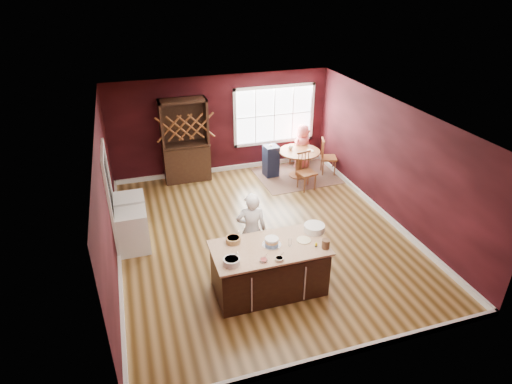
{
  "coord_description": "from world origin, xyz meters",
  "views": [
    {
      "loc": [
        -2.45,
        -7.37,
        5.16
      ],
      "look_at": [
        -0.11,
        0.05,
        1.05
      ],
      "focal_mm": 30.0,
      "sensor_mm": 36.0,
      "label": 1
    }
  ],
  "objects_px": {
    "layer_cake": "(272,242)",
    "toddler": "(269,147)",
    "chair_east": "(329,156)",
    "chair_north": "(299,147)",
    "dining_table": "(299,158)",
    "baker": "(252,230)",
    "seated_woman": "(302,147)",
    "high_chair": "(271,160)",
    "chair_south": "(307,171)",
    "dryer": "(131,215)",
    "kitchen_island": "(269,269)",
    "hutch": "(185,141)",
    "washer": "(133,231)"
  },
  "relations": [
    {
      "from": "chair_east",
      "to": "chair_south",
      "type": "relative_size",
      "value": 1.02
    },
    {
      "from": "chair_east",
      "to": "chair_north",
      "type": "height_order",
      "value": "chair_north"
    },
    {
      "from": "seated_woman",
      "to": "toddler",
      "type": "distance_m",
      "value": 1.07
    },
    {
      "from": "layer_cake",
      "to": "toddler",
      "type": "xyz_separation_m",
      "value": [
        1.52,
        4.52,
        -0.18
      ]
    },
    {
      "from": "layer_cake",
      "to": "dryer",
      "type": "xyz_separation_m",
      "value": [
        -2.27,
        2.58,
        -0.53
      ]
    },
    {
      "from": "dining_table",
      "to": "kitchen_island",
      "type": "bearing_deg",
      "value": -118.84
    },
    {
      "from": "chair_north",
      "to": "hutch",
      "type": "height_order",
      "value": "hutch"
    },
    {
      "from": "hutch",
      "to": "washer",
      "type": "relative_size",
      "value": 2.53
    },
    {
      "from": "layer_cake",
      "to": "high_chair",
      "type": "bearing_deg",
      "value": 70.79
    },
    {
      "from": "chair_north",
      "to": "seated_woman",
      "type": "xyz_separation_m",
      "value": [
        0.0,
        -0.22,
        0.11
      ]
    },
    {
      "from": "layer_cake",
      "to": "chair_south",
      "type": "bearing_deg",
      "value": 57.47
    },
    {
      "from": "hutch",
      "to": "layer_cake",
      "type": "bearing_deg",
      "value": -81.96
    },
    {
      "from": "chair_east",
      "to": "dryer",
      "type": "relative_size",
      "value": 1.13
    },
    {
      "from": "high_chair",
      "to": "dryer",
      "type": "distance_m",
      "value": 4.24
    },
    {
      "from": "high_chair",
      "to": "chair_north",
      "type": "bearing_deg",
      "value": 18.16
    },
    {
      "from": "baker",
      "to": "dryer",
      "type": "xyz_separation_m",
      "value": [
        -2.14,
        1.84,
        -0.33
      ]
    },
    {
      "from": "baker",
      "to": "chair_south",
      "type": "relative_size",
      "value": 1.55
    },
    {
      "from": "chair_north",
      "to": "toddler",
      "type": "distance_m",
      "value": 1.14
    },
    {
      "from": "baker",
      "to": "layer_cake",
      "type": "height_order",
      "value": "baker"
    },
    {
      "from": "kitchen_island",
      "to": "chair_south",
      "type": "bearing_deg",
      "value": 57.16
    },
    {
      "from": "dining_table",
      "to": "dryer",
      "type": "bearing_deg",
      "value": -160.7
    },
    {
      "from": "dryer",
      "to": "seated_woman",
      "type": "bearing_deg",
      "value": 23.32
    },
    {
      "from": "kitchen_island",
      "to": "hutch",
      "type": "relative_size",
      "value": 0.89
    },
    {
      "from": "baker",
      "to": "high_chair",
      "type": "height_order",
      "value": "baker"
    },
    {
      "from": "dining_table",
      "to": "chair_east",
      "type": "height_order",
      "value": "chair_east"
    },
    {
      "from": "baker",
      "to": "high_chair",
      "type": "bearing_deg",
      "value": -101.12
    },
    {
      "from": "high_chair",
      "to": "toddler",
      "type": "height_order",
      "value": "toddler"
    },
    {
      "from": "seated_woman",
      "to": "dryer",
      "type": "height_order",
      "value": "seated_woman"
    },
    {
      "from": "dryer",
      "to": "high_chair",
      "type": "bearing_deg",
      "value": 25.89
    },
    {
      "from": "seated_woman",
      "to": "hutch",
      "type": "relative_size",
      "value": 0.58
    },
    {
      "from": "chair_south",
      "to": "high_chair",
      "type": "distance_m",
      "value": 1.22
    },
    {
      "from": "chair_east",
      "to": "chair_north",
      "type": "xyz_separation_m",
      "value": [
        -0.56,
        0.79,
        0.02
      ]
    },
    {
      "from": "layer_cake",
      "to": "high_chair",
      "type": "xyz_separation_m",
      "value": [
        1.54,
        4.43,
        -0.53
      ]
    },
    {
      "from": "chair_north",
      "to": "hutch",
      "type": "distance_m",
      "value": 3.3
    },
    {
      "from": "layer_cake",
      "to": "high_chair",
      "type": "distance_m",
      "value": 4.73
    },
    {
      "from": "kitchen_island",
      "to": "baker",
      "type": "relative_size",
      "value": 1.26
    },
    {
      "from": "layer_cake",
      "to": "chair_south",
      "type": "relative_size",
      "value": 0.33
    },
    {
      "from": "kitchen_island",
      "to": "chair_east",
      "type": "relative_size",
      "value": 1.93
    },
    {
      "from": "chair_east",
      "to": "toddler",
      "type": "height_order",
      "value": "chair_east"
    },
    {
      "from": "dining_table",
      "to": "layer_cake",
      "type": "height_order",
      "value": "layer_cake"
    },
    {
      "from": "kitchen_island",
      "to": "chair_east",
      "type": "height_order",
      "value": "chair_east"
    },
    {
      "from": "chair_south",
      "to": "seated_woman",
      "type": "bearing_deg",
      "value": 62.17
    },
    {
      "from": "dining_table",
      "to": "baker",
      "type": "height_order",
      "value": "baker"
    },
    {
      "from": "kitchen_island",
      "to": "toddler",
      "type": "bearing_deg",
      "value": 71.01
    },
    {
      "from": "chair_south",
      "to": "washer",
      "type": "bearing_deg",
      "value": -172.31
    },
    {
      "from": "kitchen_island",
      "to": "dining_table",
      "type": "bearing_deg",
      "value": 61.16
    },
    {
      "from": "dining_table",
      "to": "seated_woman",
      "type": "bearing_deg",
      "value": 59.13
    },
    {
      "from": "hutch",
      "to": "dryer",
      "type": "distance_m",
      "value": 2.87
    },
    {
      "from": "kitchen_island",
      "to": "seated_woman",
      "type": "xyz_separation_m",
      "value": [
        2.62,
        4.71,
        0.21
      ]
    },
    {
      "from": "layer_cake",
      "to": "hutch",
      "type": "xyz_separation_m",
      "value": [
        -0.69,
        4.88,
        0.13
      ]
    }
  ]
}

